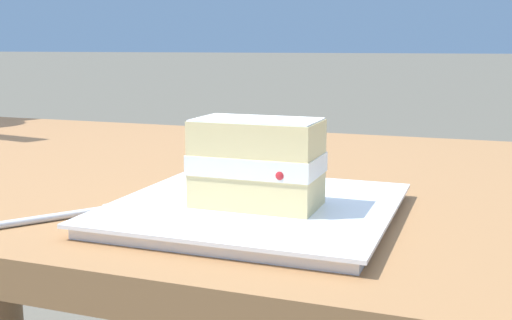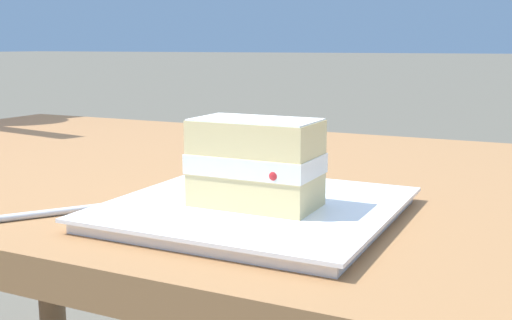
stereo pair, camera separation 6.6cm
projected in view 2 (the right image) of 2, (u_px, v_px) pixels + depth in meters
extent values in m
cylinder|color=olive|center=(50.00, 266.00, 1.68)|extent=(0.07, 0.07, 0.73)
cube|color=olive|center=(196.00, 176.00, 0.98)|extent=(1.52, 0.87, 0.04)
cube|color=white|center=(256.00, 211.00, 0.68)|extent=(0.28, 0.28, 0.01)
cube|color=white|center=(256.00, 203.00, 0.67)|extent=(0.29, 0.29, 0.00)
cube|color=#EAD18C|center=(256.00, 189.00, 0.66)|extent=(0.13, 0.07, 0.03)
cube|color=white|center=(256.00, 163.00, 0.65)|extent=(0.13, 0.08, 0.02)
sphere|color=red|center=(276.00, 175.00, 0.61)|extent=(0.02, 0.02, 0.02)
sphere|color=red|center=(247.00, 159.00, 0.70)|extent=(0.01, 0.01, 0.01)
sphere|color=red|center=(247.00, 158.00, 0.69)|extent=(0.02, 0.02, 0.02)
cube|color=#EAD18C|center=(256.00, 137.00, 0.65)|extent=(0.13, 0.07, 0.03)
cube|color=white|center=(256.00, 120.00, 0.64)|extent=(0.13, 0.07, 0.00)
cylinder|color=silver|center=(48.00, 213.00, 0.67)|extent=(0.09, 0.12, 0.01)
cube|color=silver|center=(125.00, 204.00, 0.71)|extent=(0.04, 0.04, 0.01)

